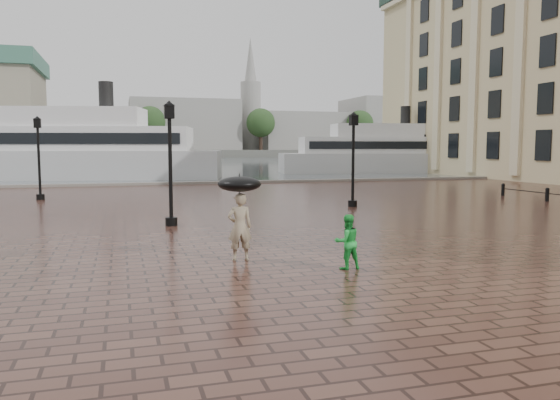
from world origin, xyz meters
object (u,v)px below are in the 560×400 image
object	(u,v)px
child_pedestrian	(347,242)
ferry_near	(72,150)
adult_pedestrian	(240,227)
ferry_far	(381,153)
street_lamps	(182,159)

from	to	relation	value
child_pedestrian	ferry_near	bearing A→B (deg)	-79.55
adult_pedestrian	ferry_near	bearing A→B (deg)	-78.50
child_pedestrian	ferry_near	xyz separation A→B (m)	(-9.22, 40.52, 1.94)
adult_pedestrian	child_pedestrian	world-z (taller)	adult_pedestrian
ferry_far	adult_pedestrian	bearing A→B (deg)	-111.16
adult_pedestrian	ferry_near	size ratio (longest dim) A/B	0.06
child_pedestrian	adult_pedestrian	bearing A→B (deg)	-39.30
street_lamps	ferry_near	world-z (taller)	ferry_near
adult_pedestrian	ferry_far	bearing A→B (deg)	-119.63
ferry_near	adult_pedestrian	bearing A→B (deg)	-66.23
street_lamps	ferry_far	size ratio (longest dim) A/B	0.67
street_lamps	adult_pedestrian	size ratio (longest dim) A/B	8.93
adult_pedestrian	ferry_near	distance (m)	39.51
adult_pedestrian	child_pedestrian	bearing A→B (deg)	144.37
ferry_near	ferry_far	world-z (taller)	ferry_near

